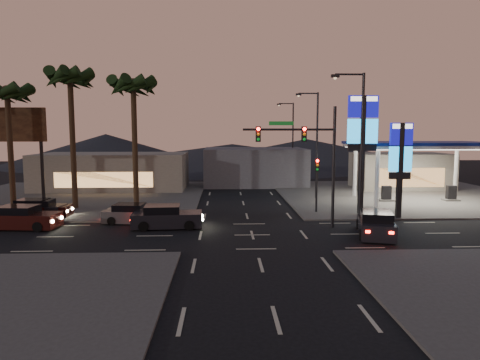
{
  "coord_description": "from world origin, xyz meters",
  "views": [
    {
      "loc": [
        -1.76,
        -25.81,
        6.31
      ],
      "look_at": [
        -0.61,
        3.87,
        3.0
      ],
      "focal_mm": 32.0,
      "sensor_mm": 36.0,
      "label": 1
    }
  ],
  "objects_px": {
    "traffic_signal_mast": "(308,149)",
    "car_lane_a_front": "(166,217)",
    "pylon_sign_tall": "(362,131)",
    "car_lane_b_mid": "(35,209)",
    "car_lane_a_mid": "(22,218)",
    "car_lane_b_front": "(133,214)",
    "car_lane_b_rear": "(42,209)",
    "pylon_sign_short": "(400,156)",
    "gas_station": "(421,146)",
    "suv_station": "(376,224)"
  },
  "relations": [
    {
      "from": "pylon_sign_tall",
      "to": "car_lane_a_mid",
      "type": "distance_m",
      "value": 24.41
    },
    {
      "from": "car_lane_b_front",
      "to": "car_lane_b_rear",
      "type": "bearing_deg",
      "value": 162.92
    },
    {
      "from": "gas_station",
      "to": "car_lane_b_mid",
      "type": "bearing_deg",
      "value": -169.63
    },
    {
      "from": "car_lane_a_front",
      "to": "pylon_sign_tall",
      "type": "bearing_deg",
      "value": 13.11
    },
    {
      "from": "car_lane_a_mid",
      "to": "pylon_sign_tall",
      "type": "bearing_deg",
      "value": 7.55
    },
    {
      "from": "traffic_signal_mast",
      "to": "car_lane_b_front",
      "type": "xyz_separation_m",
      "value": [
        -11.89,
        1.88,
        -4.6
      ]
    },
    {
      "from": "car_lane_a_mid",
      "to": "car_lane_b_front",
      "type": "relative_size",
      "value": 1.12
    },
    {
      "from": "pylon_sign_tall",
      "to": "traffic_signal_mast",
      "type": "distance_m",
      "value": 6.02
    },
    {
      "from": "traffic_signal_mast",
      "to": "car_lane_a_front",
      "type": "bearing_deg",
      "value": 178.56
    },
    {
      "from": "traffic_signal_mast",
      "to": "car_lane_b_front",
      "type": "relative_size",
      "value": 1.87
    },
    {
      "from": "pylon_sign_tall",
      "to": "car_lane_a_mid",
      "type": "height_order",
      "value": "pylon_sign_tall"
    },
    {
      "from": "car_lane_b_rear",
      "to": "suv_station",
      "type": "height_order",
      "value": "suv_station"
    },
    {
      "from": "gas_station",
      "to": "pylon_sign_short",
      "type": "distance_m",
      "value": 9.02
    },
    {
      "from": "traffic_signal_mast",
      "to": "car_lane_b_mid",
      "type": "xyz_separation_m",
      "value": [
        -19.56,
        4.19,
        -4.59
      ]
    },
    {
      "from": "gas_station",
      "to": "suv_station",
      "type": "relative_size",
      "value": 2.45
    },
    {
      "from": "car_lane_b_front",
      "to": "gas_station",
      "type": "bearing_deg",
      "value": 18.62
    },
    {
      "from": "car_lane_b_front",
      "to": "suv_station",
      "type": "xyz_separation_m",
      "value": [
        15.68,
        -4.31,
        0.09
      ]
    },
    {
      "from": "gas_station",
      "to": "car_lane_a_mid",
      "type": "relative_size",
      "value": 2.55
    },
    {
      "from": "car_lane_a_front",
      "to": "car_lane_b_front",
      "type": "xyz_separation_m",
      "value": [
        -2.56,
        1.65,
        -0.08
      ]
    },
    {
      "from": "car_lane_a_front",
      "to": "car_lane_a_mid",
      "type": "distance_m",
      "value": 9.46
    },
    {
      "from": "traffic_signal_mast",
      "to": "car_lane_a_front",
      "type": "distance_m",
      "value": 10.37
    },
    {
      "from": "pylon_sign_short",
      "to": "car_lane_b_mid",
      "type": "distance_m",
      "value": 27.16
    },
    {
      "from": "pylon_sign_short",
      "to": "pylon_sign_tall",
      "type": "bearing_deg",
      "value": 158.2
    },
    {
      "from": "traffic_signal_mast",
      "to": "car_lane_a_mid",
      "type": "xyz_separation_m",
      "value": [
        -18.79,
        0.39,
        -4.52
      ]
    },
    {
      "from": "pylon_sign_tall",
      "to": "car_lane_b_mid",
      "type": "distance_m",
      "value": 24.99
    },
    {
      "from": "traffic_signal_mast",
      "to": "car_lane_b_rear",
      "type": "bearing_deg",
      "value": 167.91
    },
    {
      "from": "car_lane_b_front",
      "to": "traffic_signal_mast",
      "type": "bearing_deg",
      "value": -8.99
    },
    {
      "from": "pylon_sign_tall",
      "to": "pylon_sign_short",
      "type": "relative_size",
      "value": 1.29
    },
    {
      "from": "traffic_signal_mast",
      "to": "car_lane_b_rear",
      "type": "height_order",
      "value": "traffic_signal_mast"
    },
    {
      "from": "pylon_sign_tall",
      "to": "car_lane_b_front",
      "type": "xyz_separation_m",
      "value": [
        -16.63,
        -1.63,
        -5.77
      ]
    },
    {
      "from": "pylon_sign_short",
      "to": "car_lane_b_rear",
      "type": "distance_m",
      "value": 26.65
    },
    {
      "from": "car_lane_a_front",
      "to": "car_lane_b_rear",
      "type": "height_order",
      "value": "car_lane_a_front"
    },
    {
      "from": "gas_station",
      "to": "pylon_sign_tall",
      "type": "relative_size",
      "value": 1.36
    },
    {
      "from": "pylon_sign_tall",
      "to": "car_lane_b_rear",
      "type": "distance_m",
      "value": 24.49
    },
    {
      "from": "car_lane_b_mid",
      "to": "pylon_sign_short",
      "type": "bearing_deg",
      "value": -3.59
    },
    {
      "from": "pylon_sign_short",
      "to": "car_lane_b_rear",
      "type": "relative_size",
      "value": 1.7
    },
    {
      "from": "car_lane_b_mid",
      "to": "car_lane_b_rear",
      "type": "distance_m",
      "value": 0.52
    },
    {
      "from": "pylon_sign_tall",
      "to": "car_lane_b_mid",
      "type": "xyz_separation_m",
      "value": [
        -24.3,
        0.68,
        -5.76
      ]
    },
    {
      "from": "car_lane_b_rear",
      "to": "car_lane_a_mid",
      "type": "bearing_deg",
      "value": -85.87
    },
    {
      "from": "gas_station",
      "to": "car_lane_b_rear",
      "type": "distance_m",
      "value": 32.16
    },
    {
      "from": "car_lane_b_front",
      "to": "suv_station",
      "type": "relative_size",
      "value": 0.86
    },
    {
      "from": "traffic_signal_mast",
      "to": "suv_station",
      "type": "xyz_separation_m",
      "value": [
        3.79,
        -2.43,
        -4.5
      ]
    },
    {
      "from": "gas_station",
      "to": "car_lane_b_mid",
      "type": "distance_m",
      "value": 32.64
    },
    {
      "from": "car_lane_a_front",
      "to": "car_lane_b_mid",
      "type": "height_order",
      "value": "car_lane_a_front"
    },
    {
      "from": "car_lane_b_mid",
      "to": "car_lane_b_rear",
      "type": "bearing_deg",
      "value": -12.1
    },
    {
      "from": "pylon_sign_short",
      "to": "car_lane_b_rear",
      "type": "xyz_separation_m",
      "value": [
        -26.29,
        1.57,
        -4.04
      ]
    },
    {
      "from": "gas_station",
      "to": "pylon_sign_short",
      "type": "xyz_separation_m",
      "value": [
        -5.0,
        -7.5,
        -0.42
      ]
    },
    {
      "from": "gas_station",
      "to": "car_lane_b_rear",
      "type": "xyz_separation_m",
      "value": [
        -31.29,
        -5.93,
        -4.46
      ]
    },
    {
      "from": "pylon_sign_tall",
      "to": "car_lane_b_mid",
      "type": "relative_size",
      "value": 2.09
    },
    {
      "from": "car_lane_b_rear",
      "to": "suv_station",
      "type": "relative_size",
      "value": 0.83
    }
  ]
}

